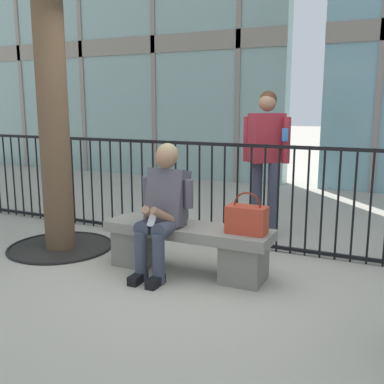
% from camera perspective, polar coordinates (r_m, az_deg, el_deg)
% --- Properties ---
extents(ground_plane, '(60.00, 60.00, 0.00)m').
position_cam_1_polar(ground_plane, '(4.34, -0.58, -10.00)').
color(ground_plane, '#A8A091').
extents(stone_bench, '(1.60, 0.44, 0.45)m').
position_cam_1_polar(stone_bench, '(4.25, -0.58, -6.59)').
color(stone_bench, gray).
rests_on(stone_bench, ground).
extents(seated_person_with_phone, '(0.52, 0.66, 1.21)m').
position_cam_1_polar(seated_person_with_phone, '(4.12, -3.72, -1.70)').
color(seated_person_with_phone, '#383D4C').
rests_on(seated_person_with_phone, ground).
extents(handbag_on_bench, '(0.35, 0.18, 0.37)m').
position_cam_1_polar(handbag_on_bench, '(3.94, 6.96, -3.42)').
color(handbag_on_bench, '#B23823').
rests_on(handbag_on_bench, stone_bench).
extents(bystander_at_railing, '(0.55, 0.42, 1.71)m').
position_cam_1_polar(bystander_at_railing, '(5.29, 9.36, 4.85)').
color(bystander_at_railing, '#383D4C').
rests_on(bystander_at_railing, ground).
extents(plaza_railing, '(8.83, 0.04, 1.15)m').
position_cam_1_polar(plaza_railing, '(5.00, 4.11, -0.25)').
color(plaza_railing, black).
rests_on(plaza_railing, ground).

